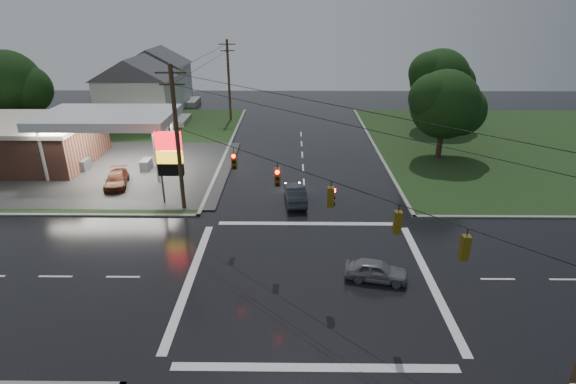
{
  "coord_description": "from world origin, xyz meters",
  "views": [
    {
      "loc": [
        -1.04,
        -22.25,
        14.94
      ],
      "look_at": [
        -1.33,
        5.83,
        3.0
      ],
      "focal_mm": 28.0,
      "sensor_mm": 36.0,
      "label": 1
    }
  ],
  "objects_px": {
    "house_near": "(139,90)",
    "car_crossing": "(376,270)",
    "tree_ne_far": "(441,79)",
    "pylon_sign": "(170,156)",
    "utility_pole_nw": "(177,138)",
    "utility_pole_n": "(229,79)",
    "car_north": "(295,194)",
    "tree_nw_behind": "(9,84)",
    "house_far": "(157,76)",
    "tree_ne_near": "(446,105)",
    "car_pump": "(117,180)",
    "gas_station": "(40,140)"
  },
  "relations": [
    {
      "from": "utility_pole_nw",
      "to": "utility_pole_n",
      "type": "xyz_separation_m",
      "value": [
        0.0,
        28.5,
        -0.25
      ]
    },
    {
      "from": "house_near",
      "to": "tree_nw_behind",
      "type": "height_order",
      "value": "tree_nw_behind"
    },
    {
      "from": "tree_ne_near",
      "to": "car_north",
      "type": "height_order",
      "value": "tree_ne_near"
    },
    {
      "from": "tree_ne_far",
      "to": "car_north",
      "type": "relative_size",
      "value": 2.22
    },
    {
      "from": "car_north",
      "to": "car_pump",
      "type": "relative_size",
      "value": 1.02
    },
    {
      "from": "utility_pole_n",
      "to": "car_pump",
      "type": "bearing_deg",
      "value": -105.99
    },
    {
      "from": "tree_nw_behind",
      "to": "house_far",
      "type": "bearing_deg",
      "value": 56.56
    },
    {
      "from": "tree_ne_near",
      "to": "house_near",
      "type": "bearing_deg",
      "value": 158.24
    },
    {
      "from": "tree_ne_far",
      "to": "tree_ne_near",
      "type": "bearing_deg",
      "value": -104.07
    },
    {
      "from": "house_far",
      "to": "car_north",
      "type": "height_order",
      "value": "house_far"
    },
    {
      "from": "house_near",
      "to": "car_crossing",
      "type": "xyz_separation_m",
      "value": [
        24.8,
        -36.1,
        -3.79
      ]
    },
    {
      "from": "tree_ne_far",
      "to": "car_crossing",
      "type": "height_order",
      "value": "tree_ne_far"
    },
    {
      "from": "car_crossing",
      "to": "car_north",
      "type": "bearing_deg",
      "value": 35.15
    },
    {
      "from": "utility_pole_nw",
      "to": "car_pump",
      "type": "height_order",
      "value": "utility_pole_nw"
    },
    {
      "from": "tree_nw_behind",
      "to": "car_north",
      "type": "distance_m",
      "value": 38.59
    },
    {
      "from": "house_far",
      "to": "car_north",
      "type": "bearing_deg",
      "value": -60.37
    },
    {
      "from": "house_near",
      "to": "car_pump",
      "type": "relative_size",
      "value": 2.55
    },
    {
      "from": "utility_pole_nw",
      "to": "utility_pole_n",
      "type": "bearing_deg",
      "value": 90.0
    },
    {
      "from": "utility_pole_nw",
      "to": "car_crossing",
      "type": "xyz_separation_m",
      "value": [
        13.35,
        -9.6,
        -5.11
      ]
    },
    {
      "from": "car_crossing",
      "to": "house_far",
      "type": "bearing_deg",
      "value": 40.28
    },
    {
      "from": "car_north",
      "to": "house_near",
      "type": "bearing_deg",
      "value": -56.55
    },
    {
      "from": "car_north",
      "to": "car_crossing",
      "type": "relative_size",
      "value": 1.23
    },
    {
      "from": "tree_ne_far",
      "to": "utility_pole_n",
      "type": "bearing_deg",
      "value": 171.45
    },
    {
      "from": "tree_ne_far",
      "to": "house_far",
      "type": "bearing_deg",
      "value": 160.29
    },
    {
      "from": "tree_ne_near",
      "to": "tree_ne_far",
      "type": "height_order",
      "value": "tree_ne_far"
    },
    {
      "from": "house_far",
      "to": "car_north",
      "type": "relative_size",
      "value": 2.5
    },
    {
      "from": "pylon_sign",
      "to": "tree_nw_behind",
      "type": "xyz_separation_m",
      "value": [
        -23.34,
        19.49,
        2.17
      ]
    },
    {
      "from": "car_north",
      "to": "house_far",
      "type": "bearing_deg",
      "value": -65.58
    },
    {
      "from": "utility_pole_nw",
      "to": "house_far",
      "type": "distance_m",
      "value": 40.48
    },
    {
      "from": "tree_nw_behind",
      "to": "tree_ne_far",
      "type": "xyz_separation_m",
      "value": [
        50.99,
        4.0,
        -0.0
      ]
    },
    {
      "from": "house_far",
      "to": "tree_ne_far",
      "type": "bearing_deg",
      "value": -19.71
    },
    {
      "from": "utility_pole_n",
      "to": "car_north",
      "type": "relative_size",
      "value": 2.37
    },
    {
      "from": "pylon_sign",
      "to": "car_north",
      "type": "bearing_deg",
      "value": 1.84
    },
    {
      "from": "pylon_sign",
      "to": "car_pump",
      "type": "distance_m",
      "value": 7.63
    },
    {
      "from": "gas_station",
      "to": "pylon_sign",
      "type": "xyz_separation_m",
      "value": [
        15.18,
        -9.2,
        1.46
      ]
    },
    {
      "from": "utility_pole_nw",
      "to": "house_near",
      "type": "bearing_deg",
      "value": 113.37
    },
    {
      "from": "pylon_sign",
      "to": "car_north",
      "type": "relative_size",
      "value": 1.36
    },
    {
      "from": "car_north",
      "to": "car_pump",
      "type": "bearing_deg",
      "value": -16.77
    },
    {
      "from": "car_north",
      "to": "car_crossing",
      "type": "distance_m",
      "value": 11.87
    },
    {
      "from": "house_near",
      "to": "house_far",
      "type": "relative_size",
      "value": 1.0
    },
    {
      "from": "tree_nw_behind",
      "to": "car_crossing",
      "type": "bearing_deg",
      "value": -38.61
    },
    {
      "from": "tree_nw_behind",
      "to": "house_near",
      "type": "bearing_deg",
      "value": 24.98
    },
    {
      "from": "pylon_sign",
      "to": "tree_ne_far",
      "type": "height_order",
      "value": "tree_ne_far"
    },
    {
      "from": "house_far",
      "to": "tree_ne_near",
      "type": "bearing_deg",
      "value": -35.77
    },
    {
      "from": "utility_pole_n",
      "to": "tree_ne_far",
      "type": "distance_m",
      "value": 26.96
    },
    {
      "from": "car_crossing",
      "to": "house_near",
      "type": "bearing_deg",
      "value": 46.56
    },
    {
      "from": "tree_nw_behind",
      "to": "pylon_sign",
      "type": "bearing_deg",
      "value": -39.87
    },
    {
      "from": "utility_pole_n",
      "to": "car_crossing",
      "type": "bearing_deg",
      "value": -70.69
    },
    {
      "from": "tree_ne_far",
      "to": "pylon_sign",
      "type": "bearing_deg",
      "value": -139.65
    },
    {
      "from": "tree_ne_near",
      "to": "car_pump",
      "type": "bearing_deg",
      "value": -165.32
    }
  ]
}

